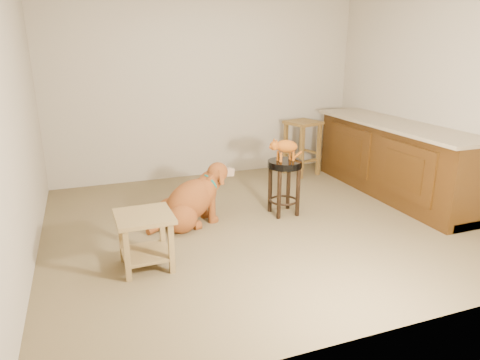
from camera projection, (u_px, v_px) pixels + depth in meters
name	position (u px, v px, depth m)	size (l,w,h in m)	color
floor	(262.00, 223.00, 4.67)	(4.50, 4.00, 0.01)	brown
room_shell	(264.00, 65.00, 4.17)	(4.54, 4.04, 2.62)	#AEA38C
cabinet_run	(393.00, 161.00, 5.45)	(0.70, 2.56, 0.94)	#44280C
padded_stool	(284.00, 176.00, 4.81)	(0.38, 0.38, 0.63)	black
wood_stool	(302.00, 147.00, 6.33)	(0.53, 0.53, 0.80)	brown
side_table	(145.00, 233.00, 3.66)	(0.49, 0.49, 0.49)	olive
golden_retriever	(190.00, 202.00, 4.57)	(1.06, 0.61, 0.68)	brown
tabby_kitten	(284.00, 147.00, 4.70)	(0.46, 0.17, 0.29)	#89410D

